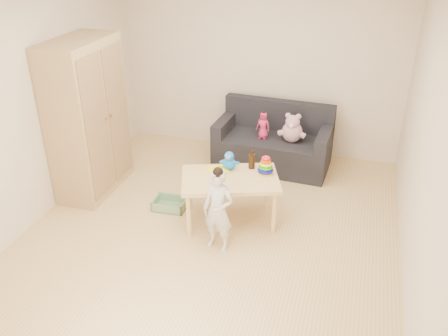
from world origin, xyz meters
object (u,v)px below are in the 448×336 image
(wardrobe, at_px, (88,119))
(toddler, at_px, (218,211))
(sofa, at_px, (272,151))
(play_table, at_px, (230,199))

(wardrobe, xyz_separation_m, toddler, (1.88, -0.76, -0.50))
(toddler, bearing_deg, wardrobe, 170.56)
(sofa, distance_m, toddler, 2.03)
(play_table, bearing_deg, toddler, -87.73)
(play_table, relative_size, toddler, 1.18)
(toddler, bearing_deg, sofa, 97.86)
(sofa, height_order, toddler, toddler)
(wardrobe, relative_size, toddler, 2.12)
(sofa, bearing_deg, toddler, -91.72)
(wardrobe, bearing_deg, toddler, -22.17)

